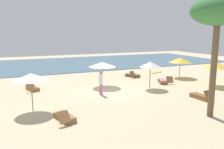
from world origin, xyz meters
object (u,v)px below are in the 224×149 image
Objects in this scene: umbrella_3 at (31,77)px; lounger_0 at (65,117)px; surfboard at (157,72)px; lounger_1 at (163,81)px; lounger_3 at (32,88)px; umbrella_1 at (180,60)px; umbrella_5 at (150,64)px; umbrella_2 at (102,64)px; person_0 at (101,82)px; lounger_2 at (202,97)px; umbrella_0 at (217,65)px; palm_3 at (218,13)px; lounger_4 at (133,75)px.

lounger_0 is at bearing -58.38° from umbrella_3.
lounger_1 is at bearing -118.43° from surfboard.
lounger_0 is at bearing -82.60° from lounger_3.
lounger_0 is (-13.17, -7.01, -1.59)m from umbrella_1.
umbrella_5 is (9.27, 2.07, -0.07)m from umbrella_3.
person_0 is (-1.08, -2.46, -0.94)m from umbrella_2.
umbrella_0 is at bearing 32.57° from lounger_2.
umbrella_5 is 7.69m from palm_3.
umbrella_5 is at bearing 12.58° from umbrella_3.
umbrella_3 is 12.46m from lounger_4.
umbrella_2 is 10.11m from palm_3.
person_0 is at bearing -168.37° from lounger_1.
lounger_0 is 0.28× the size of palm_3.
lounger_2 is at bearing -107.69° from surfboard.
umbrella_3 reaches higher than lounger_2.
umbrella_3 reaches higher than umbrella_0.
umbrella_1 reaches higher than surfboard.
lounger_4 is at bearing 33.57° from umbrella_3.
lounger_1 is 0.28× the size of palm_3.
umbrella_3 reaches higher than surfboard.
lounger_3 reaches higher than lounger_1.
umbrella_2 is 1.15× the size of surfboard.
lounger_0 reaches higher than surfboard.
person_0 is 8.86m from palm_3.
umbrella_2 is 2.84m from person_0.
lounger_2 is (-3.73, -6.84, -1.59)m from umbrella_1.
lounger_2 is 7.08m from person_0.
palm_3 is at bearing -19.00° from lounger_0.
umbrella_2 reaches higher than lounger_4.
lounger_0 is at bearing -151.98° from umbrella_1.
umbrella_1 is 7.95m from lounger_2.
lounger_2 is at bearing -147.43° from umbrella_0.
surfboard is (5.24, 12.72, -5.41)m from palm_3.
lounger_1 is at bearing -11.82° from umbrella_2.
lounger_1 is (10.02, 5.37, 0.01)m from lounger_0.
surfboard is at bearing 29.63° from umbrella_3.
umbrella_5 is (3.28, -2.22, 0.10)m from umbrella_2.
person_0 reaches higher than surfboard.
umbrella_2 is at bearing 106.93° from palm_3.
lounger_1 is 5.47m from surfboard.
umbrella_2 is 7.37m from umbrella_3.
umbrella_5 is 9.17m from lounger_0.
lounger_4 is 0.28× the size of palm_3.
lounger_4 is (4.27, 2.53, -1.67)m from umbrella_2.
lounger_4 is at bearing 126.23° from umbrella_0.
surfboard is (3.19, 10.01, -0.14)m from lounger_2.
lounger_4 is 1.00× the size of person_0.
lounger_0 is 9.43m from lounger_2.
umbrella_1 is at bearing 27.34° from umbrella_5.
lounger_2 is 0.26× the size of palm_3.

